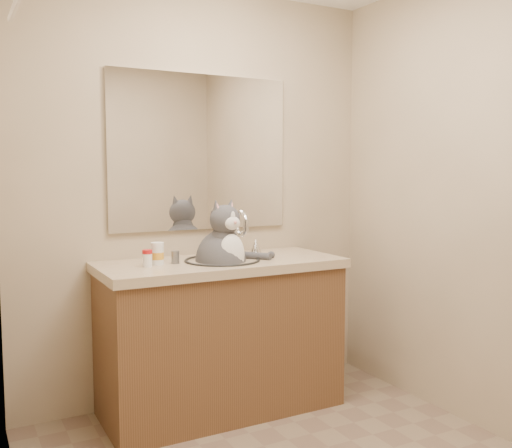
{
  "coord_description": "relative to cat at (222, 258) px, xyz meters",
  "views": [
    {
      "loc": [
        -1.3,
        -1.87,
        1.34
      ],
      "look_at": [
        0.05,
        0.65,
        1.07
      ],
      "focal_mm": 40.0,
      "sensor_mm": 36.0,
      "label": 1
    }
  ],
  "objects": [
    {
      "name": "shower_curtain",
      "position": [
        -1.05,
        -0.83,
        0.16
      ],
      "size": [
        0.02,
        1.3,
        1.93
      ],
      "color": "beige",
      "rests_on": "ground"
    },
    {
      "name": "vanity",
      "position": [
        0.0,
        0.03,
        -0.42
      ],
      "size": [
        1.34,
        0.59,
        1.12
      ],
      "color": "brown",
      "rests_on": "ground"
    },
    {
      "name": "pill_bottle_redcap",
      "position": [
        -0.42,
        0.01,
        0.03
      ],
      "size": [
        0.06,
        0.06,
        0.09
      ],
      "rotation": [
        0.0,
        0.0,
        0.21
      ],
      "color": "white",
      "rests_on": "vanity"
    },
    {
      "name": "cat",
      "position": [
        0.0,
        0.0,
        0.0
      ],
      "size": [
        0.44,
        0.35,
        0.55
      ],
      "rotation": [
        0.0,
        0.0,
        0.2
      ],
      "color": "#454549",
      "rests_on": "vanity"
    },
    {
      "name": "mirror",
      "position": [
        0.0,
        0.3,
        0.58
      ],
      "size": [
        1.1,
        0.02,
        0.9
      ],
      "primitive_type": "cube",
      "color": "white",
      "rests_on": "room"
    },
    {
      "name": "pill_bottle_orange",
      "position": [
        -0.35,
        0.06,
        0.04
      ],
      "size": [
        0.07,
        0.07,
        0.12
      ],
      "rotation": [
        0.0,
        0.0,
        0.06
      ],
      "color": "white",
      "rests_on": "vanity"
    },
    {
      "name": "room",
      "position": [
        0.0,
        -0.93,
        0.33
      ],
      "size": [
        2.22,
        2.52,
        2.42
      ],
      "color": "#7D6B56",
      "rests_on": "ground"
    },
    {
      "name": "grey_canister",
      "position": [
        -0.26,
        0.04,
        0.02
      ],
      "size": [
        0.05,
        0.05,
        0.07
      ],
      "rotation": [
        0.0,
        0.0,
        0.31
      ],
      "color": "slate",
      "rests_on": "vanity"
    }
  ]
}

